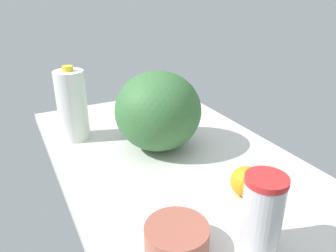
{
  "coord_description": "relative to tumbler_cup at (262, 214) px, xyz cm",
  "views": [
    {
      "loc": [
        91.82,
        -47.43,
        59.08
      ],
      "look_at": [
        0.0,
        0.0,
        13.0
      ],
      "focal_mm": 35.0,
      "sensor_mm": 36.0,
      "label": 1
    }
  ],
  "objects": [
    {
      "name": "watermelon",
      "position": [
        -55.46,
        1.68,
        4.5
      ],
      "size": [
        30.41,
        30.41,
        28.14
      ],
      "primitive_type": "ellipsoid",
      "color": "#366B36",
      "rests_on": "countertop"
    },
    {
      "name": "orange_by_jug",
      "position": [
        -17.54,
        10.65,
        -5.23
      ],
      "size": [
        8.69,
        8.69,
        8.69
      ],
      "primitive_type": "sphere",
      "color": "orange",
      "rests_on": "countertop"
    },
    {
      "name": "tumbler_cup",
      "position": [
        0.0,
        0.0,
        0.0
      ],
      "size": [
        9.21,
        9.21,
        19.06
      ],
      "color": "silver",
      "rests_on": "countertop"
    },
    {
      "name": "mixing_bowl",
      "position": [
        -8.29,
        -16.57,
        -6.49
      ],
      "size": [
        14.72,
        14.72,
        6.16
      ],
      "primitive_type": "cylinder",
      "color": "#A05444",
      "rests_on": "countertop"
    },
    {
      "name": "countertop",
      "position": [
        -50.4,
        2.98,
        -11.07
      ],
      "size": [
        120.0,
        76.0,
        3.0
      ],
      "primitive_type": "cube",
      "color": "silver",
      "rests_on": "ground"
    },
    {
      "name": "milk_jug",
      "position": [
        -77.02,
        -23.63,
        3.78
      ],
      "size": [
        11.03,
        11.03,
        28.26
      ],
      "color": "white",
      "rests_on": "countertop"
    },
    {
      "name": "lime_near_front",
      "position": [
        -74.99,
        12.91,
        -6.68
      ],
      "size": [
        5.78,
        5.78,
        5.78
      ],
      "primitive_type": "sphere",
      "color": "#62B738",
      "rests_on": "countertop"
    }
  ]
}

